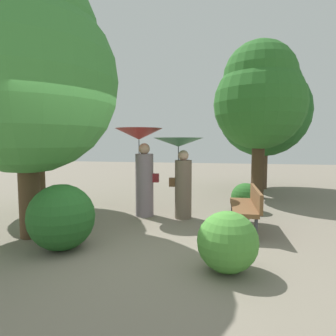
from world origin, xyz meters
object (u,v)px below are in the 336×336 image
at_px(path_marker_post, 83,218).
at_px(person_right, 181,163).
at_px(person_left, 142,157).
at_px(tree_mid_left, 34,92).
at_px(tree_mid_right, 264,104).
at_px(park_bench, 247,205).
at_px(tree_near_left, 24,67).
at_px(tree_near_right, 260,96).

bearing_deg(path_marker_post, person_right, 50.84).
bearing_deg(person_left, path_marker_post, 161.72).
height_order(tree_mid_left, tree_mid_right, tree_mid_right).
relative_size(tree_mid_left, tree_mid_right, 0.91).
distance_m(person_right, park_bench, 1.75).
bearing_deg(person_left, tree_mid_right, -35.77).
bearing_deg(tree_near_left, person_left, 50.73).
height_order(tree_near_left, tree_near_right, tree_near_left).
xyz_separation_m(park_bench, tree_mid_left, (-5.16, 0.86, 2.46)).
height_order(park_bench, path_marker_post, park_bench).
height_order(person_left, tree_mid_left, tree_mid_left).
distance_m(park_bench, tree_mid_right, 6.12).
height_order(tree_mid_left, path_marker_post, tree_mid_left).
relative_size(park_bench, tree_near_right, 0.32).
height_order(person_left, park_bench, person_left).
height_order(person_left, person_right, person_left).
xyz_separation_m(person_right, tree_mid_right, (2.30, 4.79, 1.84)).
distance_m(park_bench, tree_near_right, 4.44).
bearing_deg(tree_mid_right, person_left, -124.10).
bearing_deg(park_bench, tree_near_right, 169.93).
xyz_separation_m(tree_mid_left, path_marker_post, (2.27, -1.97, -2.57)).
relative_size(park_bench, tree_mid_right, 0.31).
bearing_deg(path_marker_post, tree_mid_right, 60.24).
relative_size(park_bench, path_marker_post, 1.93).
bearing_deg(tree_near_left, tree_mid_left, 122.09).
relative_size(tree_near_left, tree_mid_right, 0.98).
bearing_deg(tree_mid_left, park_bench, -9.45).
bearing_deg(person_left, person_right, -93.83).
height_order(person_right, tree_mid_left, tree_mid_left).
bearing_deg(tree_near_left, tree_near_right, 46.94).
distance_m(tree_near_right, path_marker_post, 6.40).
bearing_deg(person_right, tree_near_right, -35.94).
distance_m(person_left, tree_mid_left, 3.24).
distance_m(person_left, tree_mid_right, 5.99).
bearing_deg(tree_mid_left, path_marker_post, -40.97).
bearing_deg(tree_near_left, person_right, 37.00).
bearing_deg(person_right, tree_near_left, 125.33).
bearing_deg(tree_near_right, tree_mid_left, -154.65).
relative_size(person_left, park_bench, 1.35).
relative_size(person_left, tree_near_right, 0.43).
height_order(person_left, path_marker_post, person_left).
xyz_separation_m(tree_near_left, path_marker_post, (1.00, 0.06, -2.63)).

